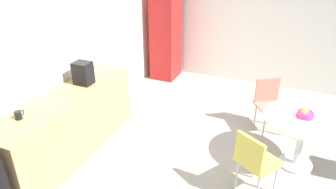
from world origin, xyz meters
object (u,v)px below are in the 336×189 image
chair_coral (269,99)px  mug_white (18,115)px  chair_yellow (254,158)px  fruit_bowl (305,114)px  locker_cabinet (166,35)px  round_table (303,128)px  coffee_maker (83,73)px

chair_coral → mug_white: size_ratio=6.43×
chair_yellow → fruit_bowl: (0.82, -0.47, 0.25)m
fruit_bowl → locker_cabinet: bearing=53.4°
locker_cabinet → fruit_bowl: bearing=-126.6°
chair_coral → mug_white: 3.50m
chair_yellow → mug_white: bearing=108.2°
round_table → locker_cabinet: bearing=53.2°
locker_cabinet → chair_yellow: 3.76m
locker_cabinet → coffee_maker: 2.66m
round_table → chair_yellow: bearing=148.7°
round_table → fruit_bowl: size_ratio=4.96×
coffee_maker → chair_coral: bearing=-61.4°
chair_coral → chair_yellow: size_ratio=1.00×
chair_coral → fruit_bowl: bearing=-146.8°
locker_cabinet → fruit_bowl: locker_cabinet is taller
round_table → coffee_maker: 3.01m
chair_coral → coffee_maker: (-1.32, 2.42, 0.54)m
locker_cabinet → chair_coral: (-1.34, -2.32, -0.41)m
mug_white → round_table: bearing=-61.6°
chair_yellow → coffee_maker: 2.51m
fruit_bowl → coffee_maker: 2.98m
chair_yellow → coffee_maker: size_ratio=2.59×
fruit_bowl → coffee_maker: coffee_maker is taller
chair_coral → fruit_bowl: 0.93m
fruit_bowl → chair_coral: bearing=33.2°
chair_coral → mug_white: bearing=133.9°
chair_coral → fruit_bowl: (-0.75, -0.49, 0.25)m
round_table → mug_white: size_ratio=7.91×
chair_coral → coffee_maker: size_ratio=2.59×
chair_yellow → fruit_bowl: size_ratio=4.04×
chair_yellow → round_table: bearing=-31.3°
locker_cabinet → round_table: (-2.11, -2.82, -0.35)m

